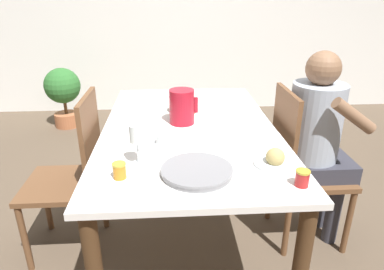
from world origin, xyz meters
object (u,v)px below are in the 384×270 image
Objects in this scene: wine_glass_water at (137,136)px; potted_plant at (63,91)px; chair_opposite at (74,174)px; red_pitcher at (182,107)px; chair_person_side at (300,165)px; serving_tray at (196,171)px; person_seated at (319,134)px; teacup_near_person at (163,140)px; jam_jar_amber at (119,170)px; bread_plate at (275,160)px; fruit_bowl at (183,104)px; jam_jar_red at (302,177)px.

wine_glass_water reaches higher than potted_plant.
red_pitcher is (0.63, 0.12, 0.35)m from chair_opposite.
chair_opposite is at bearing -89.07° from chair_person_side.
chair_opposite is 0.87m from serving_tray.
person_seated reaches higher than serving_tray.
serving_tray is at bearing -63.08° from potted_plant.
wine_glass_water is at bearing -119.25° from teacup_near_person.
red_pitcher is 0.62m from serving_tray.
teacup_near_person is at bearing -62.75° from potted_plant.
chair_person_side is 0.82× the size of person_seated.
jam_jar_amber is (-0.99, -0.53, 0.29)m from chair_person_side.
chair_person_side is at bearing 27.98° from jam_jar_amber.
serving_tray is 4.47× the size of jam_jar_amber.
potted_plant is (-0.66, 2.11, -0.09)m from chair_opposite.
jam_jar_amber reaches higher than teacup_near_person.
red_pitcher is at bearing -57.17° from potted_plant.
wine_glass_water is (0.41, -0.38, 0.39)m from chair_opposite.
teacup_near_person is (-0.11, -0.30, -0.08)m from red_pitcher.
chair_opposite is 14.28× the size of jam_jar_amber.
person_seated reaches higher than bread_plate.
bread_plate is at bearing 9.91° from serving_tray.
fruit_bowl is (0.12, 0.51, 0.02)m from teacup_near_person.
bread_plate is 3.07m from potted_plant.
serving_tray is at bearing -86.61° from red_pitcher.
jam_jar_red is (0.06, -0.18, 0.01)m from bread_plate.
fruit_bowl is 0.26× the size of potted_plant.
red_pitcher is (-0.80, 0.09, 0.16)m from person_seated.
serving_tray is 0.32m from jam_jar_amber.
bread_plate is at bearing -63.56° from fruit_bowl.
fruit_bowl is (-0.02, 0.82, 0.03)m from serving_tray.
chair_person_side reaches higher than serving_tray.
red_pitcher is 2.93× the size of jam_jar_amber.
chair_opposite is 1.15m from bread_plate.
red_pitcher is 2.42m from potted_plant.
jam_jar_red is at bearing -57.49° from potted_plant.
person_seated is 0.93m from teacup_near_person.
wine_glass_water is 1.01× the size of bread_plate.
jam_jar_amber is at bearing -173.94° from bread_plate.
potted_plant is (-1.68, 2.55, -0.37)m from bread_plate.
chair_opposite is 1.44m from person_seated.
chair_person_side is 4.88× the size of red_pitcher.
chair_person_side reaches higher than red_pitcher.
chair_opposite reaches higher than wine_glass_water.
chair_person_side is 5.29× the size of bread_plate.
red_pitcher is 1.63× the size of teacup_near_person.
chair_opposite is 1.28m from jam_jar_red.
red_pitcher is 0.54m from wine_glass_water.
wine_glass_water is at bearing -66.45° from chair_person_side.
serving_tray is (0.67, -0.50, 0.27)m from chair_opposite.
bread_plate is at bearing -56.55° from potted_plant.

